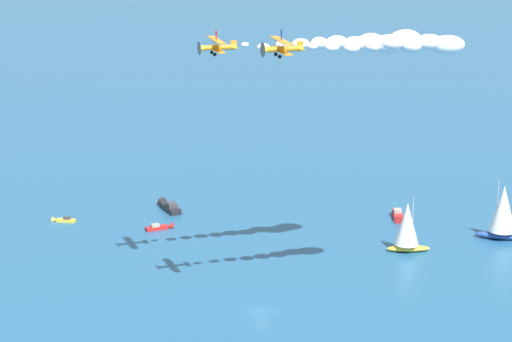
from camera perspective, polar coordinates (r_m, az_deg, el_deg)
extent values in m
plane|color=#1E517A|center=(170.20, 0.41, -8.35)|extent=(2000.00, 2000.00, 0.00)
cube|color=black|center=(230.78, -5.10, -2.25)|extent=(8.49, 4.04, 1.30)
cone|color=black|center=(235.31, -5.51, -1.94)|extent=(2.52, 2.94, 2.61)
cube|color=#38383D|center=(229.91, -5.06, -2.01)|extent=(3.18, 2.57, 0.98)
cube|color=#B21E1E|center=(216.65, -5.93, -3.40)|extent=(2.69, 5.35, 0.82)
cone|color=#B21E1E|center=(217.72, -5.15, -3.30)|extent=(1.88, 1.63, 1.64)
cube|color=gray|center=(216.32, -6.03, -3.23)|extent=(1.66, 2.03, 0.61)
cube|color=#B21E1E|center=(227.30, 8.44, -2.62)|extent=(7.11, 4.13, 1.08)
cone|color=#B21E1E|center=(223.34, 8.52, -2.92)|extent=(2.31, 2.59, 2.17)
cube|color=gray|center=(227.53, 8.43, -2.36)|extent=(2.79, 2.37, 0.81)
ellipsoid|color=gold|center=(203.53, 9.05, -4.57)|extent=(4.48, 9.47, 1.28)
cylinder|color=#B2B2B7|center=(201.90, 9.31, -2.98)|extent=(0.14, 0.14, 10.50)
cone|color=white|center=(201.84, 8.98, -3.13)|extent=(5.99, 5.99, 8.93)
cube|color=gold|center=(225.75, -11.25, -2.90)|extent=(3.13, 4.63, 0.71)
cone|color=gold|center=(226.74, -11.89, -2.86)|extent=(1.76, 1.62, 1.42)
cube|color=#38383D|center=(225.46, -11.18, -2.76)|extent=(1.68, 1.88, 0.53)
ellipsoid|color=#23478C|center=(215.82, 14.27, -3.74)|extent=(7.80, 10.44, 1.46)
cylinder|color=#B2B2B7|center=(213.96, 14.17, -2.01)|extent=(0.14, 0.14, 11.97)
cone|color=white|center=(214.09, 14.51, -2.19)|extent=(7.84, 7.84, 10.17)
cylinder|color=orange|center=(150.06, 1.61, 7.27)|extent=(1.49, 6.46, 0.97)
cylinder|color=yellow|center=(149.07, 0.56, 7.23)|extent=(1.13, 0.69, 1.09)
cylinder|color=#4C4C51|center=(148.93, 0.40, 7.23)|extent=(2.48, 0.25, 2.49)
cube|color=orange|center=(150.01, 1.50, 7.17)|extent=(7.27, 1.88, 0.73)
cube|color=orange|center=(149.70, 1.52, 7.77)|extent=(7.27, 1.88, 0.73)
cylinder|color=yellow|center=(147.54, 1.85, 7.29)|extent=(0.24, 0.12, 1.62)
cylinder|color=yellow|center=(149.03, 1.63, 7.41)|extent=(0.24, 0.12, 1.62)
cylinder|color=yellow|center=(150.68, 1.39, 7.53)|extent=(0.24, 0.12, 1.62)
cylinder|color=yellow|center=(152.17, 1.17, 7.65)|extent=(0.24, 0.12, 1.62)
cube|color=orange|center=(150.98, 2.64, 7.51)|extent=(0.29, 1.11, 1.20)
cube|color=orange|center=(151.08, 2.63, 7.31)|extent=(2.56, 1.10, 0.29)
cylinder|color=black|center=(149.15, 1.43, 6.82)|extent=(0.22, 0.61, 0.61)
cylinder|color=black|center=(150.80, 1.19, 6.95)|extent=(0.22, 0.61, 0.61)
cylinder|color=#262628|center=(149.62, 1.52, 7.94)|extent=(0.16, 0.09, 0.90)
cylinder|color=#1E4CB2|center=(149.53, 1.54, 7.94)|extent=(0.21, 0.15, 0.79)
cylinder|color=#1E4CB2|center=(149.72, 1.51, 7.95)|extent=(0.21, 0.15, 0.79)
cube|color=#1E4CB2|center=(149.51, 1.53, 8.19)|extent=(0.40, 0.23, 0.55)
sphere|color=#9E7051|center=(149.44, 1.54, 8.33)|extent=(0.21, 0.21, 0.21)
cylinder|color=#1E4CB2|center=(149.17, 1.58, 8.34)|extent=(0.33, 0.12, 0.56)
cylinder|color=#1E4CB2|center=(149.69, 1.50, 8.37)|extent=(0.41, 0.12, 0.53)
ellipsoid|color=silver|center=(151.65, 3.39, 7.41)|extent=(1.46, 1.80, 1.15)
ellipsoid|color=silver|center=(153.33, 4.55, 7.33)|extent=(1.71, 2.42, 1.33)
ellipsoid|color=silver|center=(154.84, 5.72, 7.30)|extent=(2.25, 2.94, 1.77)
ellipsoid|color=silver|center=(155.84, 6.96, 7.39)|extent=(2.64, 3.15, 2.10)
ellipsoid|color=silver|center=(157.13, 8.15, 7.54)|extent=(3.09, 3.99, 2.43)
ellipsoid|color=silver|center=(159.23, 9.18, 7.40)|extent=(3.56, 4.12, 2.84)
ellipsoid|color=silver|center=(161.02, 10.24, 7.55)|extent=(3.80, 5.32, 2.96)
ellipsoid|color=silver|center=(162.82, 11.30, 7.37)|extent=(4.53, 6.67, 3.51)
cylinder|color=orange|center=(165.84, -2.29, 7.35)|extent=(1.49, 6.46, 0.97)
cylinder|color=yellow|center=(165.04, -3.26, 7.31)|extent=(1.13, 0.69, 1.09)
cylinder|color=#4C4C51|center=(164.92, -3.40, 7.30)|extent=(2.48, 0.25, 2.49)
cube|color=orange|center=(165.81, -2.39, 7.26)|extent=(7.27, 1.88, 0.73)
cube|color=orange|center=(165.50, -2.38, 7.81)|extent=(7.27, 1.88, 0.73)
cylinder|color=yellow|center=(163.29, -2.13, 7.37)|extent=(0.24, 0.12, 1.62)
cylinder|color=yellow|center=(164.81, -2.29, 7.47)|extent=(0.24, 0.12, 1.62)
cylinder|color=yellow|center=(166.50, -2.48, 7.59)|extent=(0.24, 0.12, 1.62)
cylinder|color=yellow|center=(168.03, -2.63, 7.69)|extent=(0.24, 0.12, 1.62)
cube|color=orange|center=(166.58, -1.34, 7.58)|extent=(0.29, 1.11, 1.20)
cube|color=orange|center=(166.68, -1.34, 7.39)|extent=(2.56, 1.10, 0.29)
cylinder|color=black|center=(164.97, -2.47, 6.94)|extent=(0.22, 0.61, 0.61)
cylinder|color=black|center=(166.66, -2.65, 7.06)|extent=(0.22, 0.61, 0.61)
cylinder|color=#262628|center=(165.42, -2.38, 7.96)|extent=(0.16, 0.09, 0.90)
cylinder|color=red|center=(165.33, -2.37, 7.96)|extent=(0.21, 0.15, 0.79)
cylinder|color=red|center=(165.52, -2.39, 7.97)|extent=(0.21, 0.15, 0.79)
cube|color=red|center=(165.31, -2.38, 8.18)|extent=(0.40, 0.23, 0.55)
sphere|color=tan|center=(165.24, -2.37, 8.31)|extent=(0.21, 0.21, 0.21)
cylinder|color=red|center=(164.97, -2.35, 8.32)|extent=(0.33, 0.12, 0.56)
cylinder|color=red|center=(165.49, -2.40, 8.35)|extent=(0.41, 0.12, 0.53)
ellipsoid|color=silver|center=(167.38, -0.67, 7.53)|extent=(1.24, 1.48, 0.99)
ellipsoid|color=silver|center=(168.65, 0.45, 7.38)|extent=(1.92, 2.57, 1.51)
ellipsoid|color=silver|center=(169.59, 1.58, 7.53)|extent=(2.23, 2.87, 1.76)
ellipsoid|color=silver|center=(170.80, 2.68, 7.57)|extent=(2.66, 3.51, 2.09)
ellipsoid|color=silver|center=(171.99, 3.78, 7.60)|extent=(3.05, 3.38, 2.44)
ellipsoid|color=silver|center=(173.42, 4.83, 7.63)|extent=(3.48, 4.44, 2.74)
ellipsoid|color=silver|center=(174.69, 5.90, 7.54)|extent=(3.71, 4.74, 2.92)
ellipsoid|color=silver|center=(176.78, 6.83, 7.68)|extent=(4.12, 5.19, 3.26)
ellipsoid|color=silver|center=(177.74, 7.94, 7.50)|extent=(4.91, 7.25, 3.80)
ellipsoid|color=silver|center=(179.66, 8.88, 7.74)|extent=(5.08, 6.64, 3.99)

